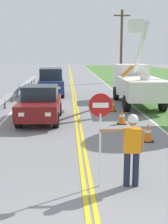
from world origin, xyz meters
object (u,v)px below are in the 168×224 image
object	(u,v)px
traffic_cone_tail	(113,105)
utility_bucket_truck	(136,82)
stop_sign_paddle	(100,119)
oncoming_suv_second	(51,82)
oncoming_sedan_nearest	(40,104)
traffic_cone_mid	(122,117)
utility_pole_mid	(121,45)
flagger_worker	(132,146)
traffic_cone_lead	(148,133)

from	to	relation	value
traffic_cone_tail	utility_bucket_truck	bearing A→B (deg)	52.63
stop_sign_paddle	oncoming_suv_second	size ratio (longest dim) A/B	0.50
oncoming_sedan_nearest	traffic_cone_tail	xyz separation A→B (m)	(3.86, 2.26, -0.50)
stop_sign_paddle	traffic_cone_mid	distance (m)	6.94
utility_pole_mid	traffic_cone_tail	world-z (taller)	utility_pole_mid
flagger_worker	oncoming_sedan_nearest	xyz separation A→B (m)	(-2.87, 7.46, -0.21)
flagger_worker	utility_pole_mid	bearing A→B (deg)	80.61
stop_sign_paddle	utility_pole_mid	bearing A→B (deg)	79.02
utility_pole_mid	traffic_cone_tail	distance (m)	18.04
flagger_worker	stop_sign_paddle	world-z (taller)	stop_sign_paddle
oncoming_suv_second	traffic_cone_lead	distance (m)	13.30
utility_pole_mid	traffic_cone_tail	bearing A→B (deg)	-101.35
traffic_cone_lead	flagger_worker	bearing A→B (deg)	-110.75
stop_sign_paddle	traffic_cone_tail	distance (m)	9.94
flagger_worker	utility_bucket_truck	distance (m)	12.47
utility_bucket_truck	traffic_cone_tail	distance (m)	3.23
utility_bucket_truck	traffic_cone_lead	xyz separation A→B (m)	(-1.41, -8.36, -1.07)
utility_bucket_truck	oncoming_sedan_nearest	size ratio (longest dim) A/B	1.65
traffic_cone_lead	traffic_cone_tail	size ratio (longest dim) A/B	1.00
flagger_worker	traffic_cone_tail	xyz separation A→B (m)	(1.00, 9.71, -0.71)
flagger_worker	stop_sign_paddle	bearing A→B (deg)	178.12
flagger_worker	traffic_cone_tail	bearing A→B (deg)	84.14
stop_sign_paddle	traffic_cone_lead	xyz separation A→B (m)	(2.20, 3.75, -1.37)
oncoming_suv_second	utility_pole_mid	bearing A→B (deg)	55.62
utility_bucket_truck	oncoming_sedan_nearest	xyz separation A→B (m)	(-5.71, -4.68, -0.58)
oncoming_suv_second	traffic_cone_mid	size ratio (longest dim) A/B	6.69
stop_sign_paddle	utility_pole_mid	distance (m)	27.59
utility_bucket_truck	utility_pole_mid	distance (m)	15.20
stop_sign_paddle	traffic_cone_mid	xyz separation A→B (m)	(1.74, 6.58, -1.37)
oncoming_sedan_nearest	traffic_cone_lead	xyz separation A→B (m)	(4.30, -3.68, -0.50)
utility_bucket_truck	oncoming_sedan_nearest	distance (m)	7.40
utility_pole_mid	traffic_cone_mid	bearing A→B (deg)	-99.73
utility_bucket_truck	traffic_cone_tail	world-z (taller)	utility_bucket_truck
oncoming_suv_second	traffic_cone_lead	world-z (taller)	oncoming_suv_second
flagger_worker	traffic_cone_mid	size ratio (longest dim) A/B	2.61
traffic_cone_mid	oncoming_suv_second	bearing A→B (deg)	111.22
utility_bucket_truck	traffic_cone_lead	bearing A→B (deg)	-99.61
stop_sign_paddle	traffic_cone_mid	bearing A→B (deg)	75.21
oncoming_sedan_nearest	traffic_cone_tail	bearing A→B (deg)	30.27
flagger_worker	traffic_cone_mid	distance (m)	6.71
oncoming_sedan_nearest	utility_bucket_truck	bearing A→B (deg)	39.30
utility_bucket_truck	traffic_cone_mid	distance (m)	5.94
stop_sign_paddle	oncoming_suv_second	xyz separation A→B (m)	(-2.05, 16.33, -0.65)
oncoming_suv_second	utility_pole_mid	distance (m)	13.26
traffic_cone_tail	traffic_cone_lead	bearing A→B (deg)	-85.82
traffic_cone_tail	oncoming_suv_second	bearing A→B (deg)	119.88
utility_bucket_truck	traffic_cone_tail	bearing A→B (deg)	-127.37
oncoming_suv_second	traffic_cone_tail	xyz separation A→B (m)	(3.82, -6.64, -0.72)
oncoming_sedan_nearest	traffic_cone_lead	size ratio (longest dim) A/B	5.93
traffic_cone_mid	utility_bucket_truck	bearing A→B (deg)	71.25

